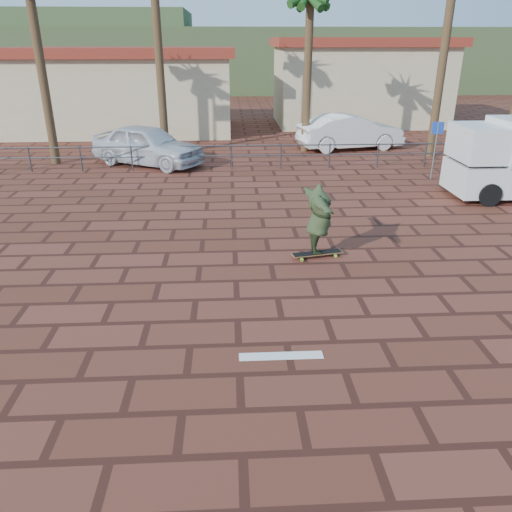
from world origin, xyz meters
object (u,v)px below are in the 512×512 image
at_px(longboard, 317,253).
at_px(car_white, 350,132).
at_px(car_silver, 148,145).
at_px(skateboarder, 319,219).

relative_size(longboard, car_white, 0.26).
height_order(car_silver, car_white, car_silver).
xyz_separation_m(car_silver, car_white, (9.21, 2.85, -0.01)).
distance_m(longboard, skateboarder, 0.88).
xyz_separation_m(longboard, car_silver, (-5.46, 10.14, 0.73)).
xyz_separation_m(longboard, car_white, (3.75, 12.99, 0.72)).
relative_size(skateboarder, car_silver, 0.43).
distance_m(longboard, car_white, 13.54).
bearing_deg(skateboarder, car_silver, 22.13).
bearing_deg(skateboarder, longboard, -6.18).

